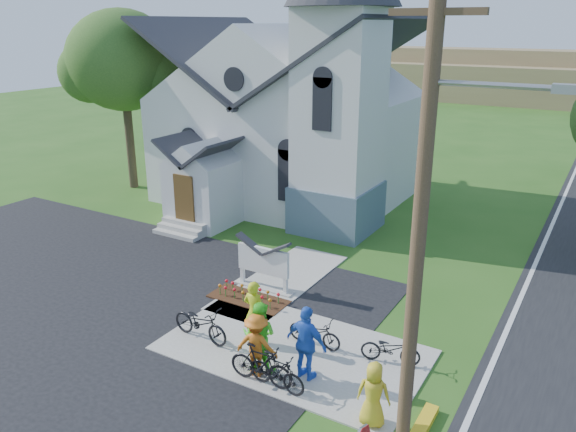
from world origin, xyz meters
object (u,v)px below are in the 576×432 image
Objects in this scene: church_sign at (263,261)px; utility_pole at (425,203)px; cyclist_3 at (257,345)px; cyclist_2 at (307,343)px; cyclist_1 at (259,336)px; cyclist_4 at (373,394)px; bike_0 at (200,323)px; bike_3 at (261,365)px; bike_1 at (277,372)px; cyclist_0 at (254,312)px; bike_4 at (391,349)px; bike_2 at (315,332)px.

church_sign is 9.18m from utility_pole.
cyclist_3 is (-4.08, 0.57, -4.52)m from utility_pole.
cyclist_1 is at bearing 18.31° from cyclist_2.
church_sign is at bearing -48.80° from cyclist_4.
utility_pole reaches higher than cyclist_4.
bike_0 is (0.22, -3.55, -0.48)m from church_sign.
cyclist_4 reaches higher than bike_3.
utility_pole is 5.91m from bike_1.
church_sign is 3.35m from cyclist_0.
bike_1 is (3.01, -0.85, -0.02)m from bike_0.
utility_pole is at bearing 161.74° from cyclist_0.
bike_0 is at bearing 93.68° from bike_4.
bike_4 is at bearing -163.27° from cyclist_0.
bike_0 is at bearing -25.68° from cyclist_3.
bike_1 is 2.48m from cyclist_4.
cyclist_1 is at bearing 168.97° from utility_pole.
cyclist_0 is 1.17× the size of bike_2.
bike_1 is at bearing -175.68° from bike_2.
bike_0 is 2.25m from cyclist_1.
cyclist_1 reaches higher than cyclist_4.
cyclist_3 is 3.49m from bike_4.
cyclist_0 is (-4.95, 1.77, -4.43)m from utility_pole.
utility_pole is 6.14m from bike_3.
cyclist_1 is 1.18× the size of bike_1.
cyclist_3 is at bearing -15.78° from cyclist_4.
bike_1 is (0.83, -0.51, -0.46)m from cyclist_1.
bike_3 is 2.92m from cyclist_4.
bike_0 is at bearing -19.87° from cyclist_4.
bike_3 is 1.12× the size of cyclist_4.
utility_pole is (6.56, -4.70, 4.38)m from church_sign.
cyclist_0 is at bearing 116.34° from bike_2.
bike_1 is at bearing 69.35° from cyclist_2.
bike_2 is at bearing -124.35° from cyclist_1.
cyclist_2 reaches higher than cyclist_0.
bike_1 is at bearing 148.88° from cyclist_3.
cyclist_0 is 4.34m from cyclist_4.
bike_2 is 2.20m from bike_3.
bike_3 is 3.43m from bike_4.
bike_4 is (2.70, 2.18, -0.43)m from cyclist_3.
cyclist_3 is at bearing -100.14° from bike_0.
bike_4 is at bearing -20.64° from church_sign.
utility_pole reaches higher than bike_0.
utility_pole reaches higher than cyclist_2.
cyclist_4 is at bearing 166.93° from cyclist_2.
utility_pole is 6.33× the size of bike_2.
bike_0 is 2.70m from bike_3.
cyclist_0 is 0.95× the size of cyclist_2.
cyclist_2 is at bearing -50.94° from bike_3.
cyclist_0 is 1.20× the size of bike_4.
church_sign is 5.23m from bike_3.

